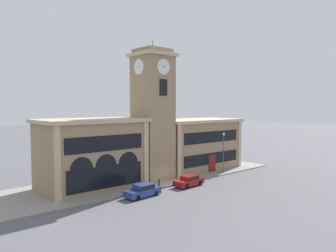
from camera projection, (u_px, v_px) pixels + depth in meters
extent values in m
plane|color=#56565B|center=(176.00, 186.00, 42.75)|extent=(300.00, 300.00, 0.00)
cube|color=gray|center=(148.00, 177.00, 47.18)|extent=(42.35, 11.76, 0.15)
cube|color=#937A5B|center=(153.00, 119.00, 45.82)|extent=(4.58, 4.58, 17.18)
cube|color=tan|center=(153.00, 55.00, 45.26)|extent=(5.28, 5.28, 0.45)
cube|color=#937A5B|center=(153.00, 51.00, 45.23)|extent=(4.21, 4.21, 0.60)
cylinder|color=#4C4C51|center=(153.00, 45.00, 45.17)|extent=(0.10, 0.10, 1.20)
cylinder|color=silver|center=(163.00, 67.00, 43.61)|extent=(2.10, 0.10, 2.10)
cylinder|color=black|center=(164.00, 67.00, 43.55)|extent=(0.17, 0.04, 0.17)
cylinder|color=silver|center=(139.00, 67.00, 43.85)|extent=(0.10, 2.10, 2.10)
cylinder|color=black|center=(138.00, 67.00, 43.80)|extent=(0.04, 0.17, 0.17)
cube|color=black|center=(163.00, 87.00, 43.79)|extent=(1.28, 0.10, 2.20)
cube|color=#937A5B|center=(91.00, 155.00, 41.35)|extent=(12.47, 7.25, 8.35)
cube|color=tan|center=(91.00, 121.00, 41.08)|extent=(13.17, 7.95, 0.45)
cube|color=tan|center=(58.00, 165.00, 34.73)|extent=(0.70, 0.16, 8.35)
cube|color=tan|center=(146.00, 154.00, 42.41)|extent=(0.70, 0.16, 8.35)
cube|color=black|center=(106.00, 143.00, 38.47)|extent=(10.23, 0.10, 1.84)
cube|color=black|center=(106.00, 177.00, 38.72)|extent=(9.98, 0.10, 2.67)
cylinder|color=black|center=(82.00, 169.00, 36.60)|extent=(2.74, 0.06, 2.74)
cylinder|color=black|center=(106.00, 166.00, 38.63)|extent=(2.74, 0.06, 2.74)
cylinder|color=black|center=(128.00, 163.00, 40.67)|extent=(2.74, 0.06, 2.74)
cube|color=#937A5B|center=(195.00, 146.00, 53.57)|extent=(14.59, 7.25, 7.76)
cube|color=tan|center=(195.00, 121.00, 53.31)|extent=(15.29, 7.95, 0.45)
cube|color=tan|center=(179.00, 152.00, 46.26)|extent=(0.70, 0.16, 7.76)
cube|color=tan|center=(240.00, 144.00, 55.32)|extent=(0.70, 0.16, 7.76)
cube|color=black|center=(212.00, 137.00, 50.70)|extent=(11.96, 0.10, 1.71)
cube|color=maroon|center=(212.00, 164.00, 50.96)|extent=(1.50, 0.12, 2.80)
cube|color=black|center=(212.00, 158.00, 50.91)|extent=(11.96, 0.10, 1.74)
cube|color=navy|center=(142.00, 192.00, 37.53)|extent=(4.43, 2.05, 0.74)
cube|color=navy|center=(144.00, 186.00, 37.61)|extent=(2.18, 1.72, 0.54)
cube|color=black|center=(144.00, 186.00, 37.61)|extent=(2.10, 1.75, 0.40)
cylinder|color=black|center=(138.00, 198.00, 36.06)|extent=(0.62, 0.26, 0.60)
cylinder|color=black|center=(129.00, 195.00, 37.15)|extent=(0.62, 0.26, 0.60)
cylinder|color=black|center=(156.00, 193.00, 37.94)|extent=(0.62, 0.26, 0.60)
cylinder|color=black|center=(147.00, 191.00, 39.03)|extent=(0.62, 0.26, 0.60)
cube|color=maroon|center=(189.00, 182.00, 42.37)|extent=(4.35, 2.01, 0.72)
cube|color=maroon|center=(190.00, 177.00, 42.45)|extent=(2.14, 1.68, 0.48)
cube|color=black|center=(190.00, 177.00, 42.45)|extent=(2.06, 1.71, 0.36)
cylinder|color=black|center=(186.00, 186.00, 40.93)|extent=(0.72, 0.27, 0.71)
cylinder|color=black|center=(178.00, 184.00, 41.99)|extent=(0.72, 0.27, 0.71)
cylinder|color=black|center=(200.00, 183.00, 42.78)|extent=(0.72, 0.27, 0.71)
cylinder|color=black|center=(191.00, 181.00, 43.84)|extent=(0.72, 0.27, 0.71)
cylinder|color=#4C4C51|center=(224.00, 154.00, 49.98)|extent=(0.12, 0.12, 5.74)
sphere|color=silver|center=(224.00, 134.00, 49.79)|extent=(0.36, 0.36, 0.36)
cylinder|color=black|center=(159.00, 184.00, 41.33)|extent=(0.18, 0.18, 0.90)
sphere|color=black|center=(159.00, 179.00, 41.30)|extent=(0.16, 0.16, 0.16)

